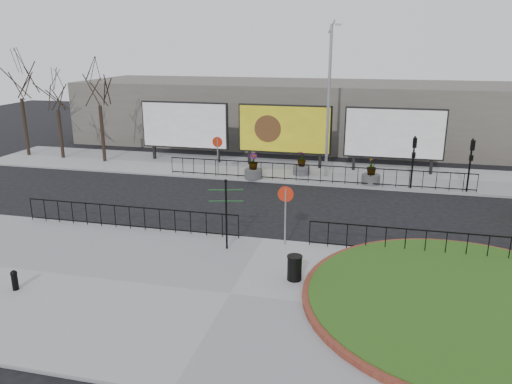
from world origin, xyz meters
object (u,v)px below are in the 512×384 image
(bollard, at_px, (15,279))
(litter_bin, at_px, (295,268))
(lamp_post, at_px, (329,100))
(fingerpost_sign, at_px, (226,207))
(planter_b, at_px, (301,167))
(planter_a, at_px, (253,170))
(billboard_mid, at_px, (284,129))
(planter_c, at_px, (371,174))

(bollard, distance_m, litter_bin, 9.44)
(lamp_post, relative_size, fingerpost_sign, 3.19)
(litter_bin, bearing_deg, planter_b, 97.56)
(litter_bin, height_order, planter_b, planter_b)
(lamp_post, xyz_separation_m, planter_b, (-1.53, -0.00, -4.21))
(bollard, distance_m, planter_a, 16.40)
(billboard_mid, xyz_separation_m, planter_c, (5.76, -3.18, -1.91))
(billboard_mid, relative_size, fingerpost_sign, 2.14)
(planter_a, bearing_deg, planter_b, 30.51)
(fingerpost_sign, xyz_separation_m, planter_b, (1.17, 12.40, -1.25))
(bollard, relative_size, planter_b, 0.48)
(planter_a, bearing_deg, bollard, -105.35)
(planter_b, bearing_deg, lamp_post, 0.00)
(fingerpost_sign, relative_size, planter_a, 1.88)
(billboard_mid, xyz_separation_m, fingerpost_sign, (0.31, -14.37, -0.73))
(lamp_post, bearing_deg, planter_c, -23.65)
(billboard_mid, distance_m, litter_bin, 16.94)
(lamp_post, xyz_separation_m, fingerpost_sign, (-2.70, -12.40, -2.96))
(litter_bin, relative_size, planter_c, 0.56)
(lamp_post, distance_m, litter_bin, 15.12)
(fingerpost_sign, bearing_deg, litter_bin, -45.53)
(bollard, distance_m, planter_b, 18.79)
(lamp_post, relative_size, litter_bin, 10.26)
(litter_bin, height_order, planter_a, planter_a)
(planter_c, bearing_deg, planter_b, 164.29)
(billboard_mid, relative_size, planter_b, 4.18)
(lamp_post, xyz_separation_m, litter_bin, (0.39, -14.50, -4.25))
(bollard, bearing_deg, planter_b, 67.94)
(billboard_mid, relative_size, lamp_post, 0.67)
(fingerpost_sign, bearing_deg, planter_c, 52.73)
(planter_c, bearing_deg, litter_bin, -100.05)
(billboard_mid, bearing_deg, planter_c, -28.88)
(lamp_post, distance_m, bollard, 19.89)
(planter_b, bearing_deg, bollard, -112.06)
(fingerpost_sign, height_order, planter_a, fingerpost_sign)
(billboard_mid, distance_m, fingerpost_sign, 14.39)
(litter_bin, distance_m, planter_c, 13.50)
(planter_b, bearing_deg, fingerpost_sign, -95.38)
(billboard_mid, height_order, lamp_post, lamp_post)
(billboard_mid, height_order, planter_c, billboard_mid)
(planter_a, height_order, planter_c, planter_c)
(fingerpost_sign, height_order, bollard, fingerpost_sign)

